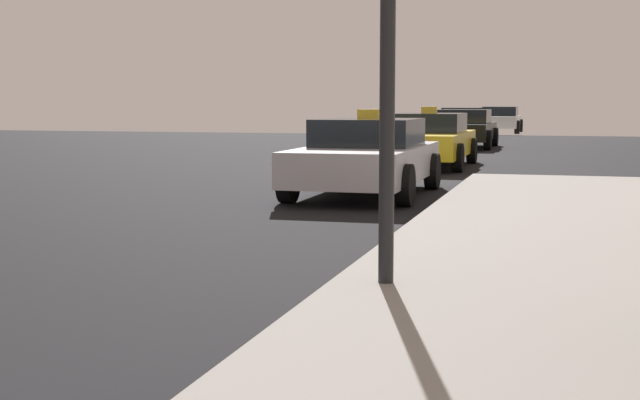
# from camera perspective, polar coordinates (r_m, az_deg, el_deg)

# --- Properties ---
(car_silver) EXTENTS (2.05, 4.31, 1.43)m
(car_silver) POSITION_cam_1_polar(r_m,az_deg,el_deg) (15.04, 2.93, 2.75)
(car_silver) COLOR #B7B7BF
(car_silver) RESTS_ON ground_plane
(car_yellow) EXTENTS (2.03, 4.58, 1.43)m
(car_yellow) POSITION_cam_1_polar(r_m,az_deg,el_deg) (21.70, 6.80, 3.81)
(car_yellow) COLOR yellow
(car_yellow) RESTS_ON ground_plane
(car_black) EXTENTS (2.04, 4.24, 1.27)m
(car_black) POSITION_cam_1_polar(r_m,az_deg,el_deg) (30.68, 9.07, 4.49)
(car_black) COLOR black
(car_black) RESTS_ON ground_plane
(car_green) EXTENTS (1.93, 4.39, 1.27)m
(car_green) POSITION_cam_1_polar(r_m,az_deg,el_deg) (38.30, 8.93, 4.84)
(car_green) COLOR #196638
(car_green) RESTS_ON ground_plane
(car_white) EXTENTS (2.03, 4.41, 1.27)m
(car_white) POSITION_cam_1_polar(r_m,az_deg,el_deg) (44.98, 11.28, 5.00)
(car_white) COLOR white
(car_white) RESTS_ON ground_plane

